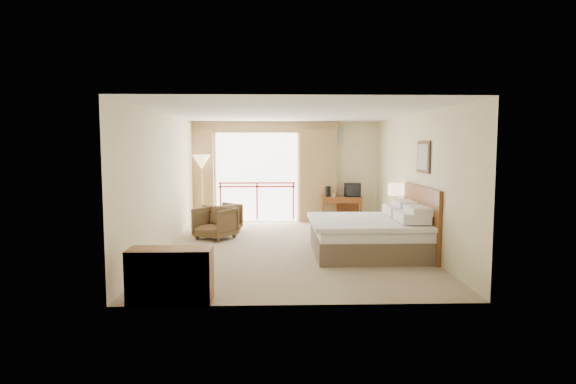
{
  "coord_description": "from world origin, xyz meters",
  "views": [
    {
      "loc": [
        -0.35,
        -9.58,
        2.07
      ],
      "look_at": [
        -0.05,
        0.4,
        1.1
      ],
      "focal_mm": 30.0,
      "sensor_mm": 36.0,
      "label": 1
    }
  ],
  "objects_px": {
    "nightstand": "(395,225)",
    "dresser": "(170,276)",
    "wastebasket": "(325,219)",
    "bed": "(371,235)",
    "floor_lamp": "(201,165)",
    "table_lamp": "(395,190)",
    "desk": "(341,202)",
    "armchair_near": "(216,239)",
    "side_table": "(215,217)",
    "tv": "(352,190)",
    "armchair_far": "(223,230)"
  },
  "relations": [
    {
      "from": "table_lamp",
      "to": "side_table",
      "type": "xyz_separation_m",
      "value": [
        -4.05,
        0.65,
        -0.69
      ]
    },
    {
      "from": "bed",
      "to": "armchair_near",
      "type": "bearing_deg",
      "value": 152.93
    },
    {
      "from": "table_lamp",
      "to": "wastebasket",
      "type": "bearing_deg",
      "value": 126.65
    },
    {
      "from": "dresser",
      "to": "tv",
      "type": "bearing_deg",
      "value": 57.91
    },
    {
      "from": "wastebasket",
      "to": "dresser",
      "type": "relative_size",
      "value": 0.29
    },
    {
      "from": "table_lamp",
      "to": "floor_lamp",
      "type": "height_order",
      "value": "floor_lamp"
    },
    {
      "from": "side_table",
      "to": "dresser",
      "type": "relative_size",
      "value": 0.53
    },
    {
      "from": "bed",
      "to": "armchair_near",
      "type": "distance_m",
      "value": 3.55
    },
    {
      "from": "tv",
      "to": "armchair_far",
      "type": "bearing_deg",
      "value": 175.21
    },
    {
      "from": "wastebasket",
      "to": "dresser",
      "type": "distance_m",
      "value": 6.65
    },
    {
      "from": "floor_lamp",
      "to": "dresser",
      "type": "relative_size",
      "value": 1.68
    },
    {
      "from": "table_lamp",
      "to": "desk",
      "type": "relative_size",
      "value": 0.53
    },
    {
      "from": "bed",
      "to": "desk",
      "type": "relative_size",
      "value": 1.97
    },
    {
      "from": "armchair_near",
      "to": "dresser",
      "type": "xyz_separation_m",
      "value": [
        -0.07,
        -4.35,
        0.36
      ]
    },
    {
      "from": "nightstand",
      "to": "tv",
      "type": "height_order",
      "value": "tv"
    },
    {
      "from": "table_lamp",
      "to": "floor_lamp",
      "type": "bearing_deg",
      "value": 156.11
    },
    {
      "from": "wastebasket",
      "to": "side_table",
      "type": "height_order",
      "value": "side_table"
    },
    {
      "from": "nightstand",
      "to": "dresser",
      "type": "xyz_separation_m",
      "value": [
        -4.05,
        -4.2,
        0.04
      ]
    },
    {
      "from": "bed",
      "to": "nightstand",
      "type": "xyz_separation_m",
      "value": [
        0.84,
        1.46,
        -0.05
      ]
    },
    {
      "from": "desk",
      "to": "armchair_near",
      "type": "relative_size",
      "value": 1.4
    },
    {
      "from": "desk",
      "to": "armchair_near",
      "type": "height_order",
      "value": "desk"
    },
    {
      "from": "table_lamp",
      "to": "side_table",
      "type": "relative_size",
      "value": 0.98
    },
    {
      "from": "bed",
      "to": "floor_lamp",
      "type": "relative_size",
      "value": 1.16
    },
    {
      "from": "floor_lamp",
      "to": "dresser",
      "type": "height_order",
      "value": "floor_lamp"
    },
    {
      "from": "bed",
      "to": "wastebasket",
      "type": "distance_m",
      "value": 3.37
    },
    {
      "from": "desk",
      "to": "side_table",
      "type": "xyz_separation_m",
      "value": [
        -3.16,
        -1.58,
        -0.15
      ]
    },
    {
      "from": "nightstand",
      "to": "armchair_near",
      "type": "xyz_separation_m",
      "value": [
        -3.98,
        0.15,
        -0.32
      ]
    },
    {
      "from": "desk",
      "to": "dresser",
      "type": "bearing_deg",
      "value": -115.09
    },
    {
      "from": "tv",
      "to": "armchair_far",
      "type": "height_order",
      "value": "tv"
    },
    {
      "from": "armchair_far",
      "to": "dresser",
      "type": "relative_size",
      "value": 0.67
    },
    {
      "from": "nightstand",
      "to": "wastebasket",
      "type": "xyz_separation_m",
      "value": [
        -1.35,
        1.87,
        -0.16
      ]
    },
    {
      "from": "tv",
      "to": "floor_lamp",
      "type": "bearing_deg",
      "value": 160.66
    },
    {
      "from": "armchair_near",
      "to": "dresser",
      "type": "relative_size",
      "value": 0.71
    },
    {
      "from": "nightstand",
      "to": "dresser",
      "type": "height_order",
      "value": "dresser"
    },
    {
      "from": "tv",
      "to": "floor_lamp",
      "type": "height_order",
      "value": "floor_lamp"
    },
    {
      "from": "floor_lamp",
      "to": "nightstand",
      "type": "bearing_deg",
      "value": -24.41
    },
    {
      "from": "table_lamp",
      "to": "desk",
      "type": "xyz_separation_m",
      "value": [
        -0.89,
        2.24,
        -0.54
      ]
    },
    {
      "from": "nightstand",
      "to": "dresser",
      "type": "distance_m",
      "value": 5.84
    },
    {
      "from": "nightstand",
      "to": "tv",
      "type": "relative_size",
      "value": 1.61
    },
    {
      "from": "side_table",
      "to": "wastebasket",
      "type": "bearing_deg",
      "value": 23.39
    },
    {
      "from": "nightstand",
      "to": "armchair_near",
      "type": "bearing_deg",
      "value": 175.14
    },
    {
      "from": "wastebasket",
      "to": "floor_lamp",
      "type": "height_order",
      "value": "floor_lamp"
    },
    {
      "from": "side_table",
      "to": "armchair_near",
      "type": "bearing_deg",
      "value": -83.17
    },
    {
      "from": "desk",
      "to": "wastebasket",
      "type": "height_order",
      "value": "desk"
    },
    {
      "from": "nightstand",
      "to": "side_table",
      "type": "bearing_deg",
      "value": 167.45
    },
    {
      "from": "table_lamp",
      "to": "tv",
      "type": "distance_m",
      "value": 2.27
    },
    {
      "from": "side_table",
      "to": "floor_lamp",
      "type": "relative_size",
      "value": 0.32
    },
    {
      "from": "floor_lamp",
      "to": "dresser",
      "type": "xyz_separation_m",
      "value": [
        0.5,
        -6.27,
        -1.21
      ]
    },
    {
      "from": "table_lamp",
      "to": "armchair_far",
      "type": "bearing_deg",
      "value": 163.56
    },
    {
      "from": "desk",
      "to": "floor_lamp",
      "type": "distance_m",
      "value": 3.81
    }
  ]
}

